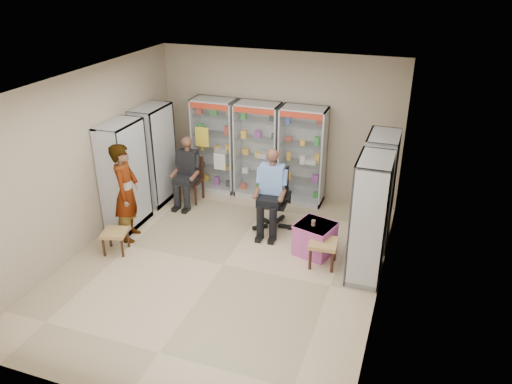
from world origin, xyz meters
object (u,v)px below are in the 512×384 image
(cabinet_back_mid, at_px, (258,151))
(cabinet_right_near, at_px, (369,219))
(wooden_chair, at_px, (191,180))
(office_chair, at_px, (273,199))
(standing_man, at_px, (126,192))
(woven_stool_a, at_px, (323,253))
(woven_stool_b, at_px, (116,241))
(cabinet_back_right, at_px, (302,156))
(cabinet_left_near, at_px, (124,176))
(seated_shopkeeper, at_px, (272,192))
(cabinet_back_left, at_px, (215,145))
(cabinet_right_far, at_px, (378,190))
(cabinet_left_far, at_px, (154,155))
(pink_trunk, at_px, (315,239))

(cabinet_back_mid, relative_size, cabinet_right_near, 1.00)
(cabinet_back_mid, distance_m, wooden_chair, 1.50)
(office_chair, relative_size, standing_man, 0.65)
(woven_stool_a, height_order, woven_stool_b, woven_stool_a)
(cabinet_back_mid, distance_m, cabinet_back_right, 0.95)
(cabinet_left_near, bearing_deg, standing_man, 36.11)
(seated_shopkeeper, bearing_deg, cabinet_right_near, -30.83)
(cabinet_back_left, xyz_separation_m, wooden_chair, (-0.25, -0.73, -0.53))
(cabinet_right_far, distance_m, standing_man, 4.36)
(cabinet_back_mid, height_order, cabinet_left_near, same)
(cabinet_back_right, relative_size, office_chair, 1.71)
(cabinet_back_left, bearing_deg, woven_stool_b, -101.47)
(cabinet_right_far, xyz_separation_m, woven_stool_a, (-0.69, -1.06, -0.78))
(cabinet_left_far, xyz_separation_m, woven_stool_a, (3.77, -1.26, -0.78))
(cabinet_back_right, height_order, wooden_chair, cabinet_back_right)
(cabinet_back_left, relative_size, pink_trunk, 3.44)
(cabinet_back_right, bearing_deg, cabinet_right_far, -34.73)
(cabinet_back_left, xyz_separation_m, cabinet_back_right, (1.90, 0.00, 0.00))
(cabinet_right_far, xyz_separation_m, cabinet_left_far, (-4.46, 0.20, 0.00))
(cabinet_back_right, distance_m, seated_shopkeeper, 1.34)
(wooden_chair, bearing_deg, cabinet_back_mid, 31.31)
(cabinet_left_near, height_order, woven_stool_b, cabinet_left_near)
(cabinet_back_right, distance_m, office_chair, 1.33)
(cabinet_left_far, bearing_deg, cabinet_left_near, -0.00)
(cabinet_back_mid, xyz_separation_m, cabinet_right_far, (2.58, -1.13, 0.00))
(cabinet_left_near, distance_m, standing_man, 0.53)
(cabinet_left_near, relative_size, office_chair, 1.71)
(standing_man, bearing_deg, seated_shopkeeper, -78.97)
(cabinet_back_right, bearing_deg, cabinet_back_left, 180.00)
(office_chair, bearing_deg, wooden_chair, 160.98)
(seated_shopkeeper, bearing_deg, office_chair, 85.96)
(cabinet_right_near, bearing_deg, wooden_chair, 68.36)
(cabinet_back_right, distance_m, cabinet_right_near, 2.76)
(cabinet_right_far, xyz_separation_m, woven_stool_b, (-4.13, -1.83, -0.80))
(cabinet_back_left, relative_size, seated_shopkeeper, 1.34)
(cabinet_right_far, bearing_deg, woven_stool_a, 147.00)
(cabinet_back_mid, bearing_deg, woven_stool_a, -49.12)
(cabinet_back_right, bearing_deg, woven_stool_a, -66.67)
(cabinet_left_near, distance_m, office_chair, 2.76)
(wooden_chair, xyz_separation_m, pink_trunk, (2.88, -1.15, -0.19))
(cabinet_right_near, bearing_deg, woven_stool_b, 99.98)
(pink_trunk, bearing_deg, office_chair, 146.57)
(cabinet_back_left, relative_size, cabinet_right_near, 1.00)
(cabinet_left_far, bearing_deg, pink_trunk, 75.15)
(woven_stool_a, bearing_deg, cabinet_back_right, 113.33)
(wooden_chair, relative_size, woven_stool_a, 2.11)
(cabinet_left_far, relative_size, cabinet_left_near, 1.00)
(cabinet_right_far, height_order, seated_shopkeeper, cabinet_right_far)
(office_chair, height_order, standing_man, standing_man)
(cabinet_left_far, height_order, office_chair, cabinet_left_far)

